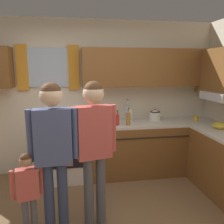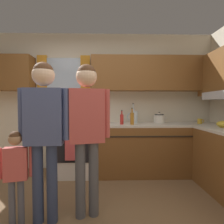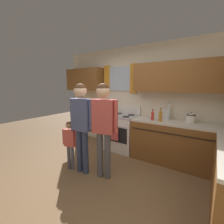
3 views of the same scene
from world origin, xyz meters
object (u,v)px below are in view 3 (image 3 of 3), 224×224
(adult_holding_child, at_px, (81,118))
(stove_oven, at_px, (122,132))
(water_pitcher, at_px, (167,115))
(bottle_tall_clear, at_px, (169,112))
(small_child, at_px, (70,140))
(stovetop_kettle, at_px, (191,118))
(adult_in_plaid, at_px, (103,120))
(bottle_sauce_red, at_px, (152,116))
(bottle_oil_amber, at_px, (160,116))

(adult_holding_child, bearing_deg, stove_oven, 86.69)
(water_pitcher, bearing_deg, bottle_tall_clear, 89.11)
(stove_oven, height_order, small_child, stove_oven)
(stovetop_kettle, relative_size, water_pitcher, 1.24)
(small_child, bearing_deg, stove_oven, 76.00)
(adult_in_plaid, height_order, small_child, adult_in_plaid)
(bottle_sauce_red, bearing_deg, stovetop_kettle, 17.97)
(bottle_oil_amber, distance_m, adult_holding_child, 1.60)
(adult_holding_child, bearing_deg, stovetop_kettle, 41.84)
(stove_oven, xyz_separation_m, stovetop_kettle, (1.54, 0.10, 0.53))
(bottle_oil_amber, height_order, adult_in_plaid, adult_in_plaid)
(stovetop_kettle, relative_size, adult_holding_child, 0.16)
(stove_oven, distance_m, stovetop_kettle, 1.63)
(stove_oven, distance_m, adult_in_plaid, 1.43)
(adult_in_plaid, distance_m, small_child, 0.84)
(bottle_oil_amber, relative_size, bottle_tall_clear, 0.78)
(stovetop_kettle, height_order, water_pitcher, water_pitcher)
(adult_holding_child, bearing_deg, bottle_oil_amber, 47.92)
(bottle_tall_clear, xyz_separation_m, adult_in_plaid, (-0.72, -1.47, 0.01))
(bottle_sauce_red, relative_size, stovetop_kettle, 0.90)
(adult_holding_child, xyz_separation_m, adult_in_plaid, (0.43, 0.10, 0.00))
(stovetop_kettle, relative_size, small_child, 0.28)
(bottle_oil_amber, bearing_deg, bottle_sauce_red, 172.12)
(bottle_oil_amber, height_order, water_pitcher, bottle_oil_amber)
(adult_in_plaid, bearing_deg, stove_oven, 105.64)
(bottle_oil_amber, relative_size, adult_holding_child, 0.17)
(stove_oven, height_order, bottle_tall_clear, bottle_tall_clear)
(bottle_tall_clear, bearing_deg, stove_oven, -168.40)
(bottle_tall_clear, height_order, adult_holding_child, adult_holding_child)
(stove_oven, height_order, adult_in_plaid, adult_in_plaid)
(water_pitcher, height_order, adult_in_plaid, adult_in_plaid)
(bottle_tall_clear, relative_size, stovetop_kettle, 1.34)
(stovetop_kettle, relative_size, adult_in_plaid, 0.16)
(water_pitcher, relative_size, small_child, 0.23)
(adult_in_plaid, bearing_deg, bottle_tall_clear, 64.01)
(bottle_tall_clear, height_order, water_pitcher, bottle_tall_clear)
(water_pitcher, bearing_deg, small_child, -133.80)
(bottle_oil_amber, relative_size, water_pitcher, 1.30)
(bottle_oil_amber, bearing_deg, adult_holding_child, -132.08)
(bottle_oil_amber, bearing_deg, stove_oven, 170.97)
(bottle_oil_amber, bearing_deg, stovetop_kettle, 25.33)
(stove_oven, xyz_separation_m, water_pitcher, (1.06, 0.07, 0.54))
(small_child, bearing_deg, adult_holding_child, 11.18)
(bottle_sauce_red, xyz_separation_m, adult_holding_child, (-0.90, -1.21, 0.06))
(bottle_sauce_red, relative_size, adult_in_plaid, 0.15)
(bottle_oil_amber, bearing_deg, water_pitcher, 73.40)
(adult_holding_child, distance_m, small_child, 0.52)
(bottle_tall_clear, distance_m, water_pitcher, 0.15)
(adult_holding_child, height_order, adult_in_plaid, adult_in_plaid)
(bottle_sauce_red, distance_m, bottle_tall_clear, 0.43)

